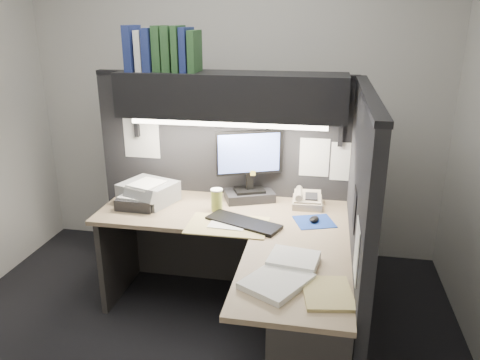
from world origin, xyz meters
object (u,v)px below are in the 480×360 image
at_px(telephone, 307,201).
at_px(printer, 149,192).
at_px(coffee_cup, 217,201).
at_px(monitor, 249,173).
at_px(overhead_shelf, 231,95).
at_px(keyboard, 243,223).
at_px(desk, 256,296).
at_px(notebook_stack, 138,202).

relative_size(telephone, printer, 0.60).
height_order(telephone, coffee_cup, coffee_cup).
height_order(monitor, printer, monitor).
height_order(overhead_shelf, keyboard, overhead_shelf).
bearing_deg(desk, monitor, 102.62).
xyz_separation_m(telephone, notebook_stack, (-1.17, -0.23, -0.00)).
relative_size(monitor, keyboard, 1.05).
distance_m(keyboard, coffee_cup, 0.30).
bearing_deg(coffee_cup, overhead_shelf, 71.06).
distance_m(monitor, telephone, 0.46).
distance_m(desk, keyboard, 0.50).
xyz_separation_m(overhead_shelf, monitor, (0.12, 0.05, -0.56)).
distance_m(overhead_shelf, keyboard, 0.86).
distance_m(keyboard, printer, 0.79).
relative_size(monitor, notebook_stack, 1.97).
height_order(coffee_cup, printer, coffee_cup).
bearing_deg(notebook_stack, coffee_cup, 3.96).
relative_size(printer, notebook_stack, 1.35).
height_order(overhead_shelf, coffee_cup, overhead_shelf).
relative_size(keyboard, notebook_stack, 1.88).
bearing_deg(overhead_shelf, telephone, 0.37).
relative_size(desk, monitor, 3.27).
bearing_deg(desk, overhead_shelf, 111.79).
relative_size(keyboard, telephone, 2.31).
bearing_deg(desk, notebook_stack, 150.56).
height_order(coffee_cup, notebook_stack, coffee_cup).
bearing_deg(monitor, telephone, -28.06).
height_order(desk, monitor, monitor).
xyz_separation_m(printer, notebook_stack, (-0.03, -0.11, -0.03)).
height_order(overhead_shelf, printer, overhead_shelf).
height_order(overhead_shelf, monitor, overhead_shelf).
bearing_deg(overhead_shelf, coffee_cup, -108.94).
bearing_deg(keyboard, notebook_stack, -169.08).
relative_size(keyboard, coffee_cup, 3.35).
height_order(keyboard, printer, printer).
bearing_deg(monitor, printer, 170.62).
bearing_deg(overhead_shelf, printer, -168.82).
bearing_deg(desk, keyboard, 111.54).
distance_m(desk, printer, 1.15).
xyz_separation_m(keyboard, coffee_cup, (-0.22, 0.19, 0.06)).
distance_m(telephone, printer, 1.14).
bearing_deg(telephone, printer, -176.60).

